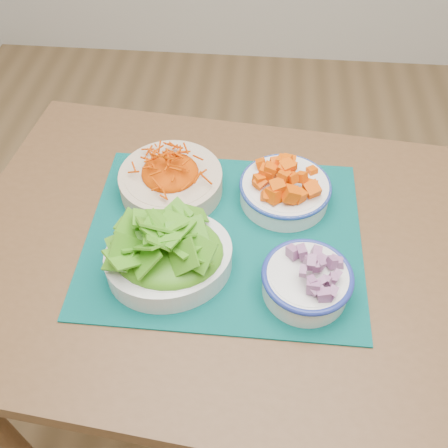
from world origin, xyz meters
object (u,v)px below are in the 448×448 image
object	(u,v)px
squash_bowl	(286,184)
onion_bowl	(307,278)
carrot_bowl	(171,177)
table	(247,280)
placemat	(224,235)
lettuce_bowl	(168,250)

from	to	relation	value
squash_bowl	onion_bowl	size ratio (longest dim) A/B	1.10
squash_bowl	onion_bowl	bearing A→B (deg)	-80.07
carrot_bowl	squash_bowl	xyz separation A→B (m)	(0.23, -0.01, 0.00)
table	placemat	world-z (taller)	placemat
placemat	table	bearing A→B (deg)	-26.52
carrot_bowl	squash_bowl	size ratio (longest dim) A/B	1.41
table	onion_bowl	bearing A→B (deg)	-36.36
lettuce_bowl	squash_bowl	bearing A→B (deg)	21.99
lettuce_bowl	onion_bowl	bearing A→B (deg)	-27.90
carrot_bowl	onion_bowl	xyz separation A→B (m)	(0.27, -0.22, 0.00)
table	lettuce_bowl	size ratio (longest dim) A/B	4.20
carrot_bowl	placemat	bearing A→B (deg)	-42.62
placemat	onion_bowl	bearing A→B (deg)	-37.35
lettuce_bowl	table	bearing A→B (deg)	2.99
lettuce_bowl	placemat	bearing A→B (deg)	23.11
carrot_bowl	lettuce_bowl	distance (m)	0.20
placemat	squash_bowl	distance (m)	0.16
placemat	lettuce_bowl	size ratio (longest dim) A/B	1.87
placemat	squash_bowl	xyz separation A→B (m)	(0.11, 0.10, 0.05)
squash_bowl	onion_bowl	world-z (taller)	squash_bowl
onion_bowl	table	bearing A→B (deg)	138.10
carrot_bowl	squash_bowl	distance (m)	0.23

